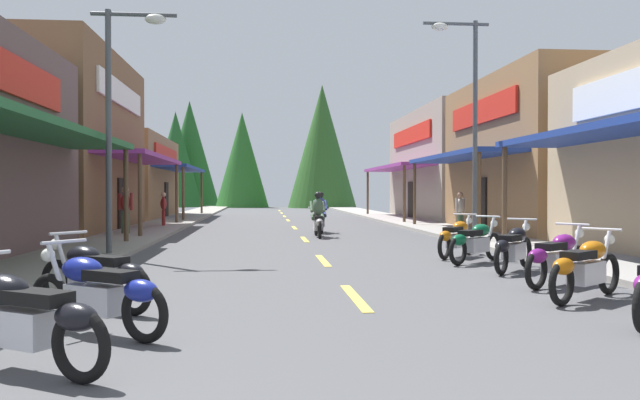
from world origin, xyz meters
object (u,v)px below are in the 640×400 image
motorcycle_parked_left_1 (97,292)px  motorcycle_parked_left_2 (95,274)px  motorcycle_parked_right_4 (514,247)px  pedestrian_strolling (460,210)px  motorcycle_parked_left_0 (21,317)px  streetlamp_left (121,96)px  pedestrian_browsing (163,208)px  motorcycle_parked_right_3 (558,257)px  rider_cruising_lead (318,218)px  streetlamp_right (466,101)px  rider_cruising_trailing (320,216)px  motorcycle_parked_right_2 (586,267)px  motorcycle_parked_right_5 (476,241)px  pedestrian_by_shop (126,207)px  motorcycle_parked_right_6 (457,237)px

motorcycle_parked_left_1 → motorcycle_parked_left_2: same height
motorcycle_parked_right_4 → pedestrian_strolling: (2.15, 10.23, 0.40)m
motorcycle_parked_left_0 → pedestrian_strolling: 19.08m
streetlamp_left → pedestrian_browsing: streetlamp_left is taller
motorcycle_parked_right_3 → rider_cruising_lead: rider_cruising_lead is taller
motorcycle_parked_left_2 → pedestrian_browsing: 19.14m
motorcycle_parked_right_4 → motorcycle_parked_left_2: same height
pedestrian_browsing → motorcycle_parked_left_0: bearing=-96.1°
streetlamp_right → rider_cruising_trailing: size_ratio=3.13×
streetlamp_left → pedestrian_browsing: (-0.89, 12.27, -2.96)m
motorcycle_parked_right_2 → motorcycle_parked_right_4: (0.27, 3.34, 0.00)m
pedestrian_strolling → motorcycle_parked_right_3: bearing=-51.7°
motorcycle_parked_right_3 → streetlamp_right: bearing=44.3°
motorcycle_parked_right_5 → rider_cruising_trailing: rider_cruising_trailing is taller
motorcycle_parked_left_1 → motorcycle_parked_left_2: size_ratio=1.01×
pedestrian_browsing → motorcycle_parked_right_5: bearing=-69.1°
motorcycle_parked_left_1 → pedestrian_by_shop: pedestrian_by_shop is taller
streetlamp_left → rider_cruising_lead: 8.84m
motorcycle_parked_left_0 → motorcycle_parked_left_2: same height
rider_cruising_lead → pedestrian_browsing: 8.50m
motorcycle_parked_right_5 → pedestrian_browsing: pedestrian_browsing is taller
motorcycle_parked_right_5 → motorcycle_parked_right_4: bearing=-120.8°
pedestrian_browsing → pedestrian_strolling: pedestrian_strolling is taller
pedestrian_by_shop → pedestrian_browsing: size_ratio=1.14×
streetlamp_left → motorcycle_parked_right_4: (8.29, -3.27, -3.36)m
motorcycle_parked_right_5 → rider_cruising_lead: rider_cruising_lead is taller
pedestrian_by_shop → pedestrian_strolling: size_ratio=1.13×
motorcycle_parked_right_5 → motorcycle_parked_right_6: (-0.04, 1.27, 0.00)m
streetlamp_left → pedestrian_by_shop: 7.90m
streetlamp_right → motorcycle_parked_right_2: size_ratio=3.80×
motorcycle_parked_right_4 → streetlamp_right: bearing=30.0°
streetlamp_left → motorcycle_parked_left_2: bearing=-80.9°
streetlamp_left → motorcycle_parked_right_3: (8.28, -5.19, -3.36)m
motorcycle_parked_right_6 → motorcycle_parked_left_1: bearing=179.9°
streetlamp_left → rider_cruising_lead: streetlamp_left is taller
motorcycle_parked_right_6 → pedestrian_browsing: 15.55m
motorcycle_parked_right_2 → motorcycle_parked_right_4: size_ratio=1.03×
rider_cruising_lead → pedestrian_strolling: (5.21, 0.58, 0.24)m
motorcycle_parked_right_5 → pedestrian_by_shop: 13.06m
pedestrian_browsing → motorcycle_parked_right_2: bearing=-76.2°
streetlamp_left → motorcycle_parked_right_5: size_ratio=3.48×
motorcycle_parked_left_1 → pedestrian_by_shop: size_ratio=1.03×
motorcycle_parked_left_1 → rider_cruising_trailing: 17.46m
motorcycle_parked_right_3 → pedestrian_strolling: bearing=42.1°
pedestrian_strolling → pedestrian_by_shop: bearing=-132.9°
motorcycle_parked_right_2 → rider_cruising_trailing: 15.49m
pedestrian_by_shop → rider_cruising_lead: bearing=-74.7°
motorcycle_parked_left_1 → rider_cruising_lead: rider_cruising_lead is taller
pedestrian_strolling → streetlamp_right: bearing=-56.7°
streetlamp_left → motorcycle_parked_left_2: 7.63m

